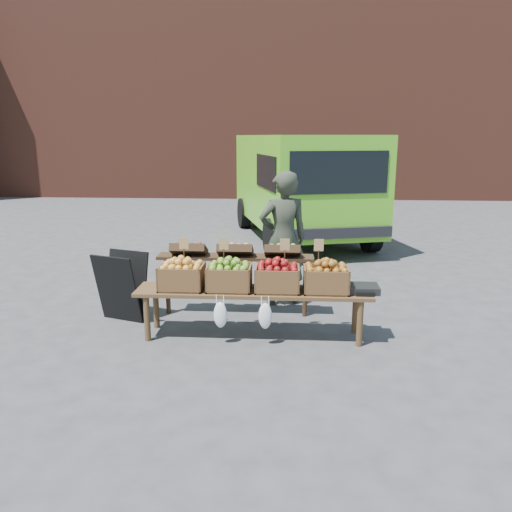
# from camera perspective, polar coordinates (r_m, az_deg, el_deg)

# --- Properties ---
(ground) EXTENTS (80.00, 80.00, 0.00)m
(ground) POSITION_cam_1_polar(r_m,az_deg,el_deg) (6.08, -7.88, -8.69)
(ground) COLOR #414043
(brick_building) EXTENTS (24.00, 4.00, 10.00)m
(brick_building) POSITION_cam_1_polar(r_m,az_deg,el_deg) (20.72, 0.40, 21.08)
(brick_building) COLOR brown
(brick_building) RESTS_ON ground
(delivery_van) EXTENTS (3.60, 5.58, 2.31)m
(delivery_van) POSITION_cam_1_polar(r_m,az_deg,el_deg) (11.36, 5.13, 7.77)
(delivery_van) COLOR #5EC121
(delivery_van) RESTS_ON ground
(vendor) EXTENTS (0.77, 0.61, 1.85)m
(vendor) POSITION_cam_1_polar(r_m,az_deg,el_deg) (6.82, 3.13, 1.99)
(vendor) COLOR #2F3629
(vendor) RESTS_ON ground
(chalkboard_sign) EXTENTS (0.66, 0.49, 0.89)m
(chalkboard_sign) POSITION_cam_1_polar(r_m,az_deg,el_deg) (6.52, -15.10, -3.38)
(chalkboard_sign) COLOR black
(chalkboard_sign) RESTS_ON ground
(back_table) EXTENTS (2.10, 0.44, 1.04)m
(back_table) POSITION_cam_1_polar(r_m,az_deg,el_deg) (6.46, -2.34, -2.35)
(back_table) COLOR #332214
(back_table) RESTS_ON ground
(display_bench) EXTENTS (2.70, 0.56, 0.57)m
(display_bench) POSITION_cam_1_polar(r_m,az_deg,el_deg) (5.83, -0.32, -6.56)
(display_bench) COLOR #50371E
(display_bench) RESTS_ON ground
(crate_golden_apples) EXTENTS (0.50, 0.40, 0.28)m
(crate_golden_apples) POSITION_cam_1_polar(r_m,az_deg,el_deg) (5.81, -8.47, -2.37)
(crate_golden_apples) COLOR gold
(crate_golden_apples) RESTS_ON display_bench
(crate_russet_pears) EXTENTS (0.50, 0.40, 0.28)m
(crate_russet_pears) POSITION_cam_1_polar(r_m,az_deg,el_deg) (5.72, -3.07, -2.49)
(crate_russet_pears) COLOR #51801F
(crate_russet_pears) RESTS_ON display_bench
(crate_red_apples) EXTENTS (0.50, 0.40, 0.28)m
(crate_red_apples) POSITION_cam_1_polar(r_m,az_deg,el_deg) (5.68, 2.45, -2.59)
(crate_red_apples) COLOR #61030A
(crate_red_apples) RESTS_ON display_bench
(crate_green_apples) EXTENTS (0.50, 0.40, 0.28)m
(crate_green_apples) POSITION_cam_1_polar(r_m,az_deg,el_deg) (5.70, 7.99, -2.67)
(crate_green_apples) COLOR #985F23
(crate_green_apples) RESTS_ON display_bench
(weighing_scale) EXTENTS (0.34, 0.30, 0.08)m
(weighing_scale) POSITION_cam_1_polar(r_m,az_deg,el_deg) (5.78, 12.17, -3.66)
(weighing_scale) COLOR black
(weighing_scale) RESTS_ON display_bench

